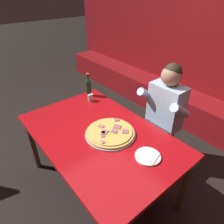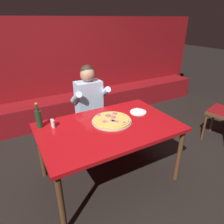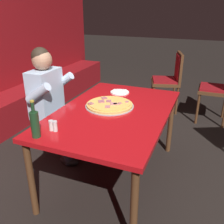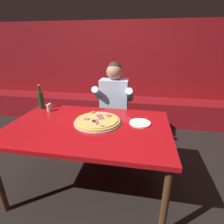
# 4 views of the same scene
# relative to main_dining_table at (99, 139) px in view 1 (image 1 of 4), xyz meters

# --- Properties ---
(ground_plane) EXTENTS (24.00, 24.00, 0.00)m
(ground_plane) POSITION_rel_main_dining_table_xyz_m (0.00, 0.00, -0.69)
(ground_plane) COLOR black
(booth_wall_panel) EXTENTS (6.80, 0.16, 1.90)m
(booth_wall_panel) POSITION_rel_main_dining_table_xyz_m (0.00, 2.18, 0.26)
(booth_wall_panel) COLOR maroon
(booth_wall_panel) RESTS_ON ground_plane
(booth_bench) EXTENTS (6.46, 0.48, 0.46)m
(booth_bench) POSITION_rel_main_dining_table_xyz_m (0.00, 1.86, -0.46)
(booth_bench) COLOR maroon
(booth_bench) RESTS_ON ground_plane
(main_dining_table) EXTENTS (1.56, 1.00, 0.76)m
(main_dining_table) POSITION_rel_main_dining_table_xyz_m (0.00, 0.00, 0.00)
(main_dining_table) COLOR #4C2D19
(main_dining_table) RESTS_ON ground_plane
(pizza) EXTENTS (0.47, 0.47, 0.05)m
(pizza) POSITION_rel_main_dining_table_xyz_m (0.08, 0.07, 0.09)
(pizza) COLOR #9E9EA3
(pizza) RESTS_ON main_dining_table
(plate_white_paper) EXTENTS (0.21, 0.21, 0.02)m
(plate_white_paper) POSITION_rel_main_dining_table_xyz_m (0.50, 0.12, 0.08)
(plate_white_paper) COLOR white
(plate_white_paper) RESTS_ON main_dining_table
(beer_bottle) EXTENTS (0.07, 0.07, 0.29)m
(beer_bottle) POSITION_rel_main_dining_table_xyz_m (-0.69, 0.35, 0.18)
(beer_bottle) COLOR #19381E
(beer_bottle) RESTS_ON main_dining_table
(shaker_red_pepper_flakes) EXTENTS (0.04, 0.04, 0.09)m
(shaker_red_pepper_flakes) POSITION_rel_main_dining_table_xyz_m (-0.56, 0.31, 0.11)
(shaker_red_pepper_flakes) COLOR silver
(shaker_red_pepper_flakes) RESTS_ON main_dining_table
(shaker_black_pepper) EXTENTS (0.04, 0.04, 0.09)m
(shaker_black_pepper) POSITION_rel_main_dining_table_xyz_m (-0.56, 0.27, 0.11)
(shaker_black_pepper) COLOR silver
(shaker_black_pepper) RESTS_ON main_dining_table
(diner_seated_blue_shirt) EXTENTS (0.53, 0.53, 1.27)m
(diner_seated_blue_shirt) POSITION_rel_main_dining_table_xyz_m (0.12, 0.76, 0.02)
(diner_seated_blue_shirt) COLOR black
(diner_seated_blue_shirt) RESTS_ON ground_plane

